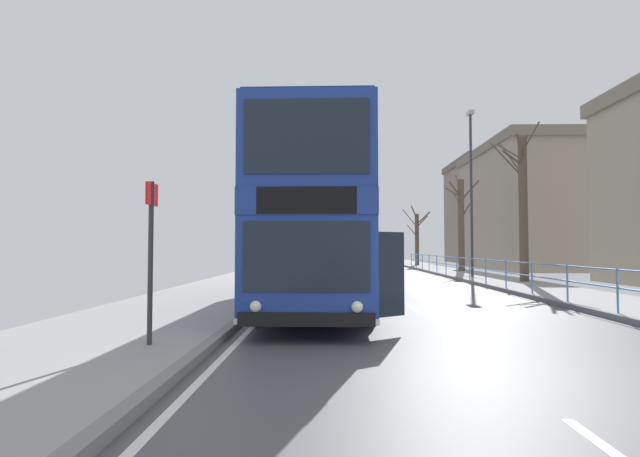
{
  "coord_description": "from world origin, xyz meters",
  "views": [
    {
      "loc": [
        -2.31,
        -5.93,
        1.68
      ],
      "look_at": [
        -2.59,
        7.05,
        2.2
      ],
      "focal_mm": 26.57,
      "sensor_mm": 36.0,
      "label": 1
    }
  ],
  "objects_px": {
    "background_building_01": "(497,211)",
    "background_building_02": "(534,207)",
    "bare_tree_far_00": "(417,237)",
    "bus_stop_sign_near": "(151,244)",
    "bare_tree_far_01": "(523,205)",
    "double_decker_bus_main": "(318,223)",
    "bare_tree_far_02": "(461,223)",
    "street_lamp_far_side": "(471,182)"
  },
  "relations": [
    {
      "from": "street_lamp_far_side",
      "to": "bare_tree_far_01",
      "type": "distance_m",
      "value": 4.18
    },
    {
      "from": "double_decker_bus_main",
      "to": "bus_stop_sign_near",
      "type": "xyz_separation_m",
      "value": [
        -2.52,
        -6.05,
        -0.64
      ]
    },
    {
      "from": "street_lamp_far_side",
      "to": "background_building_01",
      "type": "distance_m",
      "value": 29.56
    },
    {
      "from": "bare_tree_far_00",
      "to": "bare_tree_far_01",
      "type": "relative_size",
      "value": 0.72
    },
    {
      "from": "double_decker_bus_main",
      "to": "street_lamp_far_side",
      "type": "height_order",
      "value": "street_lamp_far_side"
    },
    {
      "from": "background_building_01",
      "to": "bare_tree_far_01",
      "type": "bearing_deg",
      "value": -107.35
    },
    {
      "from": "bare_tree_far_00",
      "to": "bare_tree_far_02",
      "type": "bearing_deg",
      "value": -84.78
    },
    {
      "from": "bus_stop_sign_near",
      "to": "bare_tree_far_01",
      "type": "distance_m",
      "value": 18.52
    },
    {
      "from": "street_lamp_far_side",
      "to": "bare_tree_far_02",
      "type": "distance_m",
      "value": 6.48
    },
    {
      "from": "street_lamp_far_side",
      "to": "bare_tree_far_02",
      "type": "height_order",
      "value": "street_lamp_far_side"
    },
    {
      "from": "bare_tree_far_00",
      "to": "double_decker_bus_main",
      "type": "bearing_deg",
      "value": -105.8
    },
    {
      "from": "double_decker_bus_main",
      "to": "bus_stop_sign_near",
      "type": "height_order",
      "value": "double_decker_bus_main"
    },
    {
      "from": "double_decker_bus_main",
      "to": "bus_stop_sign_near",
      "type": "bearing_deg",
      "value": -112.58
    },
    {
      "from": "bare_tree_far_00",
      "to": "background_building_01",
      "type": "bearing_deg",
      "value": 44.79
    },
    {
      "from": "street_lamp_far_side",
      "to": "bare_tree_far_02",
      "type": "relative_size",
      "value": 1.36
    },
    {
      "from": "bare_tree_far_02",
      "to": "background_building_02",
      "type": "relative_size",
      "value": 0.49
    },
    {
      "from": "bare_tree_far_00",
      "to": "background_building_01",
      "type": "relative_size",
      "value": 0.46
    },
    {
      "from": "double_decker_bus_main",
      "to": "bare_tree_far_01",
      "type": "distance_m",
      "value": 12.36
    },
    {
      "from": "background_building_01",
      "to": "bus_stop_sign_near",
      "type": "bearing_deg",
      "value": -115.27
    },
    {
      "from": "street_lamp_far_side",
      "to": "background_building_01",
      "type": "relative_size",
      "value": 0.78
    },
    {
      "from": "background_building_01",
      "to": "background_building_02",
      "type": "bearing_deg",
      "value": -98.9
    },
    {
      "from": "double_decker_bus_main",
      "to": "background_building_02",
      "type": "height_order",
      "value": "background_building_02"
    },
    {
      "from": "double_decker_bus_main",
      "to": "bare_tree_far_00",
      "type": "height_order",
      "value": "bare_tree_far_00"
    },
    {
      "from": "bare_tree_far_00",
      "to": "bare_tree_far_01",
      "type": "xyz_separation_m",
      "value": [
        1.09,
        -20.38,
        1.0
      ]
    },
    {
      "from": "bare_tree_far_02",
      "to": "background_building_02",
      "type": "xyz_separation_m",
      "value": [
        7.47,
        6.29,
        1.61
      ]
    },
    {
      "from": "bare_tree_far_00",
      "to": "bus_stop_sign_near",
      "type": "bearing_deg",
      "value": -107.02
    },
    {
      "from": "bare_tree_far_01",
      "to": "bare_tree_far_02",
      "type": "bearing_deg",
      "value": 90.71
    },
    {
      "from": "bus_stop_sign_near",
      "to": "bare_tree_far_02",
      "type": "xyz_separation_m",
      "value": [
        11.57,
        23.98,
        1.57
      ]
    },
    {
      "from": "bare_tree_far_00",
      "to": "background_building_02",
      "type": "relative_size",
      "value": 0.39
    },
    {
      "from": "bus_stop_sign_near",
      "to": "street_lamp_far_side",
      "type": "height_order",
      "value": "street_lamp_far_side"
    },
    {
      "from": "street_lamp_far_side",
      "to": "background_building_01",
      "type": "height_order",
      "value": "background_building_01"
    },
    {
      "from": "double_decker_bus_main",
      "to": "background_building_01",
      "type": "relative_size",
      "value": 0.97
    },
    {
      "from": "bus_stop_sign_near",
      "to": "bare_tree_far_02",
      "type": "distance_m",
      "value": 26.68
    },
    {
      "from": "double_decker_bus_main",
      "to": "background_building_02",
      "type": "distance_m",
      "value": 29.43
    },
    {
      "from": "bus_stop_sign_near",
      "to": "street_lamp_far_side",
      "type": "bearing_deg",
      "value": 59.73
    },
    {
      "from": "bare_tree_far_02",
      "to": "double_decker_bus_main",
      "type": "bearing_deg",
      "value": -116.78
    },
    {
      "from": "street_lamp_far_side",
      "to": "background_building_01",
      "type": "bearing_deg",
      "value": 68.23
    },
    {
      "from": "background_building_01",
      "to": "background_building_02",
      "type": "xyz_separation_m",
      "value": [
        -2.36,
        -15.08,
        -0.79
      ]
    },
    {
      "from": "bus_stop_sign_near",
      "to": "street_lamp_far_side",
      "type": "distance_m",
      "value": 21.01
    },
    {
      "from": "bare_tree_far_00",
      "to": "background_building_01",
      "type": "height_order",
      "value": "background_building_01"
    },
    {
      "from": "bare_tree_far_02",
      "to": "bare_tree_far_00",
      "type": "bearing_deg",
      "value": 95.22
    },
    {
      "from": "double_decker_bus_main",
      "to": "bare_tree_far_02",
      "type": "xyz_separation_m",
      "value": [
        9.05,
        17.93,
        0.94
      ]
    }
  ]
}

